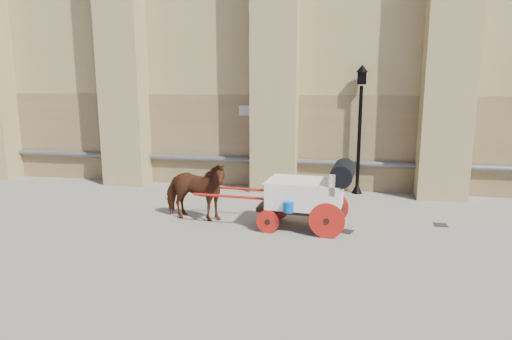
# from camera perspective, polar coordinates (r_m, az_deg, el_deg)

# --- Properties ---
(ground) EXTENTS (90.00, 90.00, 0.00)m
(ground) POSITION_cam_1_polar(r_m,az_deg,el_deg) (11.04, 4.54, -7.16)
(ground) COLOR gray
(ground) RESTS_ON ground
(horse) EXTENTS (1.87, 1.02, 1.50)m
(horse) POSITION_cam_1_polar(r_m,az_deg,el_deg) (11.46, -7.65, -2.62)
(horse) COLOR #5A2F19
(horse) RESTS_ON ground
(carriage) EXTENTS (3.82, 1.38, 1.64)m
(carriage) POSITION_cam_1_polar(r_m,az_deg,el_deg) (10.74, 6.81, -2.80)
(carriage) COLOR black
(carriage) RESTS_ON ground
(street_lamp) EXTENTS (0.37, 0.37, 3.91)m
(street_lamp) POSITION_cam_1_polar(r_m,az_deg,el_deg) (14.20, 12.83, 5.37)
(street_lamp) COLOR black
(street_lamp) RESTS_ON ground
(drain_grate_near) EXTENTS (0.41, 0.41, 0.01)m
(drain_grate_near) POSITION_cam_1_polar(r_m,az_deg,el_deg) (10.92, 11.14, -7.52)
(drain_grate_near) COLOR black
(drain_grate_near) RESTS_ON ground
(drain_grate_far) EXTENTS (0.33, 0.33, 0.01)m
(drain_grate_far) POSITION_cam_1_polar(r_m,az_deg,el_deg) (12.04, 22.06, -6.37)
(drain_grate_far) COLOR black
(drain_grate_far) RESTS_ON ground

